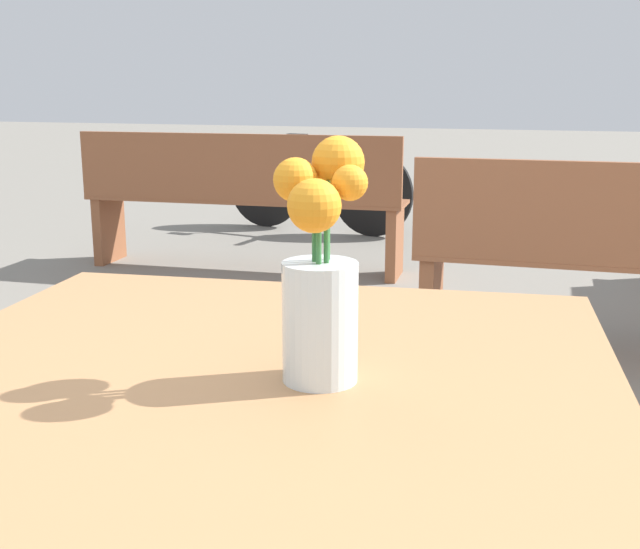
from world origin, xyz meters
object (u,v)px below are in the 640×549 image
object	(u,v)px
table_front	(252,429)
bench_near	(609,260)
bicycle	(317,188)
bench_far	(240,195)
flower_vase	(321,288)

from	to	relation	value
table_front	bench_near	world-z (taller)	bench_near
table_front	bench_near	distance (m)	2.41
bench_near	bicycle	world-z (taller)	bench_near
bench_near	bicycle	bearing A→B (deg)	127.30
table_front	bench_near	size ratio (longest dim) A/B	0.70
bench_near	bench_far	bearing A→B (deg)	150.00
table_front	bench_far	world-z (taller)	bench_far
table_front	bench_near	xyz separation A→B (m)	(0.59, 2.33, -0.21)
table_front	flower_vase	size ratio (longest dim) A/B	3.46
bench_far	bicycle	bearing A→B (deg)	88.73
flower_vase	bench_far	distance (m)	3.90
bench_far	bicycle	world-z (taller)	bench_far
flower_vase	bicycle	distance (m)	5.28
table_front	bench_far	size ratio (longest dim) A/B	0.54
table_front	bicycle	size ratio (longest dim) A/B	0.69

